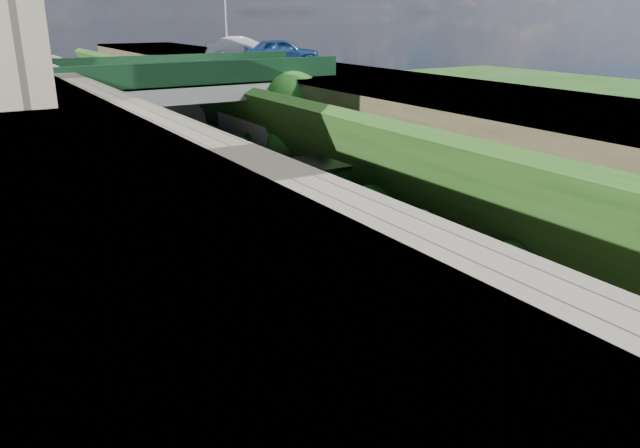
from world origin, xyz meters
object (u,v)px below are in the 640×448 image
(car_silver, at_px, (244,49))
(locomotive, at_px, (345,239))
(lamppost, at_px, (226,11))
(tender, at_px, (255,197))
(road_bridge, at_px, (187,119))
(tree, at_px, (293,108))
(car_blue, at_px, (282,52))

(car_silver, bearing_deg, locomotive, -177.25)
(lamppost, xyz_separation_m, tender, (-5.84, -16.15, -7.95))
(road_bridge, xyz_separation_m, locomotive, (0.26, -15.16, -2.18))
(road_bridge, distance_m, locomotive, 15.32)
(tree, height_order, car_blue, car_blue)
(locomotive, bearing_deg, lamppost, 76.04)
(road_bridge, xyz_separation_m, tender, (0.26, -7.80, -2.46))
(tree, xyz_separation_m, tender, (-4.71, -4.97, -3.03))
(lamppost, relative_size, car_silver, 1.16)
(road_bridge, height_order, car_silver, car_silver)
(tree, bearing_deg, road_bridge, 150.34)
(car_blue, height_order, locomotive, car_blue)
(car_silver, distance_m, locomotive, 25.02)
(road_bridge, relative_size, car_blue, 3.28)
(tender, bearing_deg, car_silver, 66.56)
(locomotive, xyz_separation_m, tender, (-0.00, 7.36, -0.27))
(car_silver, height_order, locomotive, car_silver)
(tree, xyz_separation_m, car_blue, (3.35, 7.58, 2.43))
(road_bridge, distance_m, lamppost, 11.71)
(locomotive, distance_m, tender, 7.37)
(road_bridge, xyz_separation_m, lamppost, (6.10, 8.35, 5.49))
(car_silver, bearing_deg, road_bridge, 158.23)
(tree, relative_size, locomotive, 0.65)
(road_bridge, bearing_deg, car_silver, 48.91)
(tree, distance_m, car_blue, 8.64)
(tree, relative_size, car_blue, 1.35)
(road_bridge, bearing_deg, lamppost, 53.85)
(road_bridge, height_order, tender, road_bridge)
(tree, bearing_deg, locomotive, -110.92)
(lamppost, relative_size, tender, 1.00)
(lamppost, bearing_deg, locomotive, -103.96)
(tender, bearing_deg, car_blue, 57.30)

